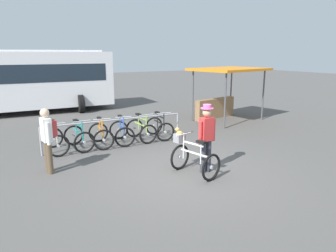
# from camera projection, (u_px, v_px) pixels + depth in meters

# --- Properties ---
(ground_plane) EXTENTS (80.00, 80.00, 0.00)m
(ground_plane) POSITION_uv_depth(u_px,v_px,m) (183.00, 172.00, 7.82)
(ground_plane) COLOR #514F4C
(bike_rack_rail) EXTENTS (4.61, 0.19, 0.88)m
(bike_rack_rail) POSITION_uv_depth(u_px,v_px,m) (116.00, 124.00, 9.95)
(bike_rack_rail) COLOR #99999E
(bike_rack_rail) RESTS_ON ground
(racked_bike_white) EXTENTS (0.67, 1.10, 0.97)m
(racked_bike_white) POSITION_uv_depth(u_px,v_px,m) (55.00, 140.00, 9.34)
(racked_bike_white) COLOR black
(racked_bike_white) RESTS_ON ground
(racked_bike_teal) EXTENTS (0.75, 1.14, 0.97)m
(racked_bike_teal) POSITION_uv_depth(u_px,v_px,m) (79.00, 137.00, 9.66)
(racked_bike_teal) COLOR black
(racked_bike_teal) RESTS_ON ground
(racked_bike_orange) EXTENTS (0.80, 1.16, 0.97)m
(racked_bike_orange) POSITION_uv_depth(u_px,v_px,m) (101.00, 135.00, 9.97)
(racked_bike_orange) COLOR black
(racked_bike_orange) RESTS_ON ground
(racked_bike_blue) EXTENTS (0.83, 1.19, 0.97)m
(racked_bike_blue) POSITION_uv_depth(u_px,v_px,m) (122.00, 132.00, 10.29)
(racked_bike_blue) COLOR black
(racked_bike_blue) RESTS_ON ground
(racked_bike_lime) EXTENTS (0.71, 1.14, 0.97)m
(racked_bike_lime) POSITION_uv_depth(u_px,v_px,m) (141.00, 130.00, 10.61)
(racked_bike_lime) COLOR black
(racked_bike_lime) RESTS_ON ground
(racked_bike_black) EXTENTS (0.75, 1.16, 0.98)m
(racked_bike_black) POSITION_uv_depth(u_px,v_px,m) (159.00, 128.00, 10.92)
(racked_bike_black) COLOR black
(racked_bike_black) RESTS_ON ground
(featured_bicycle) EXTENTS (0.91, 1.25, 1.09)m
(featured_bicycle) POSITION_uv_depth(u_px,v_px,m) (191.00, 155.00, 7.65)
(featured_bicycle) COLOR black
(featured_bicycle) RESTS_ON ground
(person_with_featured_bike) EXTENTS (0.53, 0.32, 1.72)m
(person_with_featured_bike) POSITION_uv_depth(u_px,v_px,m) (206.00, 136.00, 7.65)
(person_with_featured_bike) COLOR #383842
(person_with_featured_bike) RESTS_ON ground
(pedestrian_with_backpack) EXTENTS (0.37, 0.53, 1.64)m
(pedestrian_with_backpack) POSITION_uv_depth(u_px,v_px,m) (48.00, 136.00, 7.60)
(pedestrian_with_backpack) COLOR brown
(pedestrian_with_backpack) RESTS_ON ground
(bus_distant) EXTENTS (10.08, 3.63, 3.08)m
(bus_distant) POSITION_uv_depth(u_px,v_px,m) (5.00, 78.00, 14.90)
(bus_distant) COLOR silver
(bus_distant) RESTS_ON ground
(market_stall) EXTENTS (3.48, 2.84, 2.30)m
(market_stall) POSITION_uv_depth(u_px,v_px,m) (223.00, 88.00, 13.80)
(market_stall) COLOR #4C4C51
(market_stall) RESTS_ON ground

